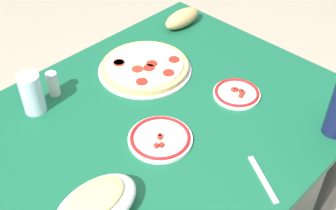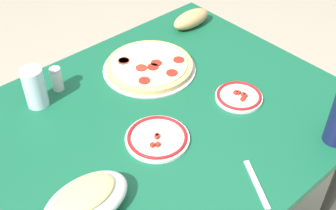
# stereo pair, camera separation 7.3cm
# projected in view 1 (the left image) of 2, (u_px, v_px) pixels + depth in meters

# --- Properties ---
(dining_table) EXTENTS (1.15, 0.98, 0.75)m
(dining_table) POSITION_uv_depth(u_px,v_px,m) (168.00, 139.00, 1.49)
(dining_table) COLOR #145938
(dining_table) RESTS_ON ground
(pepperoni_pizza) EXTENTS (0.34, 0.34, 0.03)m
(pepperoni_pizza) POSITION_uv_depth(u_px,v_px,m) (145.00, 67.00, 1.57)
(pepperoni_pizza) COLOR #B7B7BC
(pepperoni_pizza) RESTS_ON dining_table
(baked_pasta_dish) EXTENTS (0.24, 0.15, 0.08)m
(baked_pasta_dish) POSITION_uv_depth(u_px,v_px,m) (96.00, 204.00, 1.09)
(baked_pasta_dish) COLOR white
(baked_pasta_dish) RESTS_ON dining_table
(water_glass) EXTENTS (0.07, 0.07, 0.14)m
(water_glass) POSITION_uv_depth(u_px,v_px,m) (32.00, 94.00, 1.37)
(water_glass) COLOR silver
(water_glass) RESTS_ON dining_table
(side_plate_near) EXTENTS (0.16, 0.16, 0.02)m
(side_plate_near) POSITION_uv_depth(u_px,v_px,m) (237.00, 93.00, 1.47)
(side_plate_near) COLOR white
(side_plate_near) RESTS_ON dining_table
(side_plate_far) EXTENTS (0.20, 0.20, 0.02)m
(side_plate_far) POSITION_uv_depth(u_px,v_px,m) (160.00, 138.00, 1.31)
(side_plate_far) COLOR white
(side_plate_far) RESTS_ON dining_table
(bread_loaf) EXTENTS (0.18, 0.08, 0.07)m
(bread_loaf) POSITION_uv_depth(u_px,v_px,m) (182.00, 18.00, 1.80)
(bread_loaf) COLOR tan
(bread_loaf) RESTS_ON dining_table
(spice_shaker) EXTENTS (0.04, 0.04, 0.09)m
(spice_shaker) POSITION_uv_depth(u_px,v_px,m) (53.00, 84.00, 1.45)
(spice_shaker) COLOR silver
(spice_shaker) RESTS_ON dining_table
(fork_left) EXTENTS (0.10, 0.16, 0.00)m
(fork_left) POSITION_uv_depth(u_px,v_px,m) (263.00, 179.00, 1.20)
(fork_left) COLOR #B7B7BC
(fork_left) RESTS_ON dining_table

